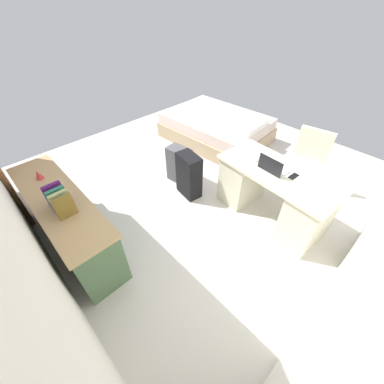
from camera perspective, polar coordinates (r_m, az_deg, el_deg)
ground_plane at (r=3.74m, az=3.75°, el=1.28°), size 5.60×5.60×0.00m
desk at (r=3.21m, az=18.71°, el=-0.34°), size 1.48×0.76×0.73m
office_chair at (r=3.78m, az=25.10°, el=5.41°), size 0.53×0.53×0.94m
credenza at (r=3.07m, az=-27.54°, el=-6.18°), size 1.80×0.48×0.74m
bed at (r=4.88m, az=5.90°, el=14.99°), size 1.99×1.53×0.58m
suitcase_black at (r=3.41m, az=-0.73°, el=3.96°), size 0.39×0.27×0.66m
suitcase_spare_grey at (r=3.71m, az=-3.05°, el=6.49°), size 0.39×0.26×0.57m
laptop at (r=2.95m, az=18.60°, el=5.49°), size 0.33×0.24×0.21m
computer_mouse at (r=3.10m, az=15.09°, el=7.53°), size 0.07×0.10×0.03m
cell_phone_near_laptop at (r=2.97m, az=23.06°, el=3.47°), size 0.08×0.14×0.01m
book_row at (r=2.60m, az=-29.03°, el=-1.74°), size 0.31×0.17×0.24m
figurine_small at (r=3.17m, az=-32.78°, el=3.48°), size 0.08×0.08×0.11m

